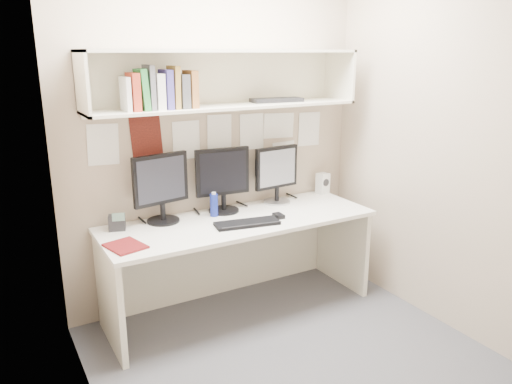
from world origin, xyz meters
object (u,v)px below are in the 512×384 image
monitor_center (223,178)px  desk_phone (117,222)px  monitor_right (277,172)px  desk (239,265)px  monitor_left (161,186)px  speaker (323,183)px  maroon_notebook (125,246)px  keyboard (247,223)px

monitor_center → desk_phone: monitor_center is taller
monitor_right → monitor_center: bearing=174.5°
desk → monitor_left: bearing=156.4°
speaker → maroon_notebook: bearing=-175.4°
desk → monitor_center: size_ratio=4.10×
monitor_left → maroon_notebook: size_ratio=2.01×
keyboard → monitor_right: bearing=48.0°
monitor_right → keyboard: size_ratio=1.01×
monitor_center → maroon_notebook: (-0.85, -0.35, -0.26)m
speaker → monitor_center: bearing=174.4°
monitor_center → monitor_right: (0.48, 0.00, -0.02)m
monitor_center → keyboard: 0.44m
keyboard → maroon_notebook: 0.86m
speaker → maroon_notebook: speaker is taller
desk_phone → monitor_center: bearing=18.6°
monitor_left → keyboard: 0.66m
monitor_center → keyboard: monitor_center is taller
monitor_center → desk: bearing=-80.0°
desk → monitor_center: bearing=95.2°
keyboard → maroon_notebook: bearing=-170.6°
keyboard → speaker: bearing=32.5°
desk → desk_phone: bearing=166.1°
monitor_left → speaker: bearing=-9.4°
maroon_notebook → desk_phone: bearing=69.2°
monitor_left → maroon_notebook: monitor_left is taller
keyboard → desk_phone: size_ratio=3.40×
monitor_left → keyboard: size_ratio=1.08×
keyboard → monitor_left: bearing=153.5°
desk → monitor_right: bearing=25.7°
monitor_right → speaker: (0.48, 0.03, -0.16)m
monitor_center → maroon_notebook: bearing=-152.6°
monitor_center → speaker: monitor_center is taller
monitor_right → keyboard: bearing=-147.6°
desk → monitor_left: (-0.50, 0.22, 0.63)m
speaker → maroon_notebook: (-1.81, -0.38, -0.08)m
monitor_left → maroon_notebook: (-0.37, -0.35, -0.26)m
monitor_left → desk_phone: 0.39m
monitor_right → desk: bearing=-159.8°
speaker → keyboard: bearing=-164.9°
desk → keyboard: size_ratio=4.41×
maroon_notebook → monitor_center: bearing=8.4°
monitor_center → desk_phone: (-0.81, -0.01, -0.21)m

